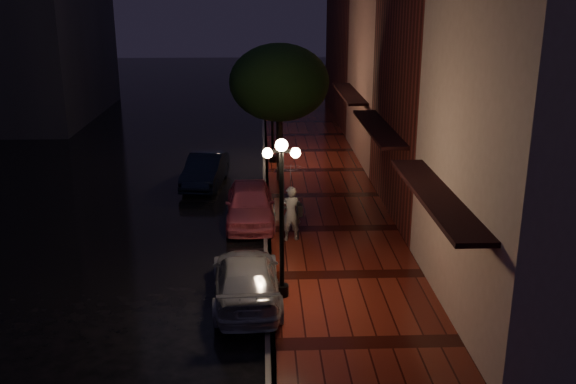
% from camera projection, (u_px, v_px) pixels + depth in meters
% --- Properties ---
extents(ground, '(120.00, 120.00, 0.00)m').
position_uv_depth(ground, '(267.00, 233.00, 22.06)').
color(ground, black).
rests_on(ground, ground).
extents(sidewalk, '(4.50, 60.00, 0.15)m').
position_uv_depth(sidewalk, '(332.00, 230.00, 22.13)').
color(sidewalk, '#48130C').
rests_on(sidewalk, ground).
extents(curb, '(0.25, 60.00, 0.15)m').
position_uv_depth(curb, '(267.00, 231.00, 22.04)').
color(curb, '#595451').
rests_on(curb, ground).
extents(storefront_near, '(5.00, 8.00, 8.50)m').
position_uv_depth(storefront_near, '(560.00, 154.00, 15.33)').
color(storefront_near, gray).
rests_on(storefront_near, ground).
extents(storefront_mid, '(5.00, 8.00, 11.00)m').
position_uv_depth(storefront_mid, '(464.00, 64.00, 22.58)').
color(storefront_mid, '#511914').
rests_on(storefront_mid, ground).
extents(storefront_far, '(5.00, 8.00, 9.00)m').
position_uv_depth(storefront_far, '(411.00, 67.00, 30.50)').
color(storefront_far, '#8C5951').
rests_on(storefront_far, ground).
extents(storefront_extra, '(5.00, 12.00, 10.00)m').
position_uv_depth(storefront_extra, '(376.00, 40.00, 39.88)').
color(storefront_extra, '#511914').
rests_on(storefront_extra, ground).
extents(streetlamp_near, '(0.96, 0.36, 4.31)m').
position_uv_depth(streetlamp_near, '(282.00, 209.00, 16.53)').
color(streetlamp_near, black).
rests_on(streetlamp_near, sidewalk).
extents(streetlamp_far, '(0.96, 0.36, 4.31)m').
position_uv_depth(streetlamp_far, '(272.00, 111.00, 29.86)').
color(streetlamp_far, black).
rests_on(streetlamp_far, sidewalk).
extents(street_tree, '(4.16, 4.16, 5.80)m').
position_uv_depth(street_tree, '(280.00, 85.00, 26.51)').
color(street_tree, black).
rests_on(street_tree, sidewalk).
extents(pink_car, '(1.79, 4.25, 1.44)m').
position_uv_depth(pink_car, '(250.00, 204.00, 22.86)').
color(pink_car, '#E55E71').
rests_on(pink_car, ground).
extents(navy_car, '(1.92, 4.23, 1.35)m').
position_uv_depth(navy_car, '(206.00, 170.00, 27.30)').
color(navy_car, black).
rests_on(navy_car, ground).
extents(silver_car, '(2.00, 4.48, 1.28)m').
position_uv_depth(silver_car, '(246.00, 279.00, 17.09)').
color(silver_car, '#97979E').
rests_on(silver_car, ground).
extents(woman_with_umbrella, '(1.06, 1.09, 2.56)m').
position_uv_depth(woman_with_umbrella, '(291.00, 191.00, 20.59)').
color(woman_with_umbrella, white).
rests_on(woman_with_umbrella, sidewalk).
extents(parking_meter, '(0.15, 0.13, 1.31)m').
position_uv_depth(parking_meter, '(298.00, 217.00, 20.90)').
color(parking_meter, black).
rests_on(parking_meter, sidewalk).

